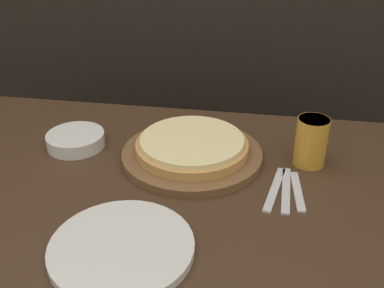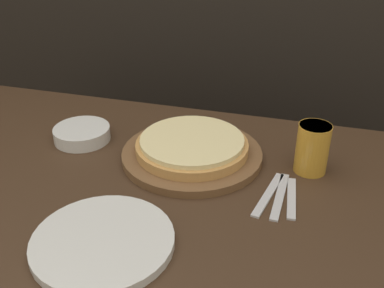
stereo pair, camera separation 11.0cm
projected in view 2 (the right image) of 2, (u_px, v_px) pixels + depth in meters
name	position (u px, v px, depth m)	size (l,w,h in m)	color
pizza_on_board	(192.00, 150.00, 1.11)	(0.35, 0.35, 0.06)	brown
beer_glass	(313.00, 146.00, 1.04)	(0.08, 0.08, 0.12)	gold
dinner_plate	(103.00, 241.00, 0.84)	(0.27, 0.27, 0.02)	silver
side_bowl	(82.00, 134.00, 1.20)	(0.15, 0.15, 0.04)	silver
fork	(268.00, 194.00, 0.98)	(0.05, 0.18, 0.00)	silver
dinner_knife	(280.00, 196.00, 0.98)	(0.02, 0.18, 0.00)	silver
spoon	(291.00, 198.00, 0.97)	(0.03, 0.15, 0.00)	silver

